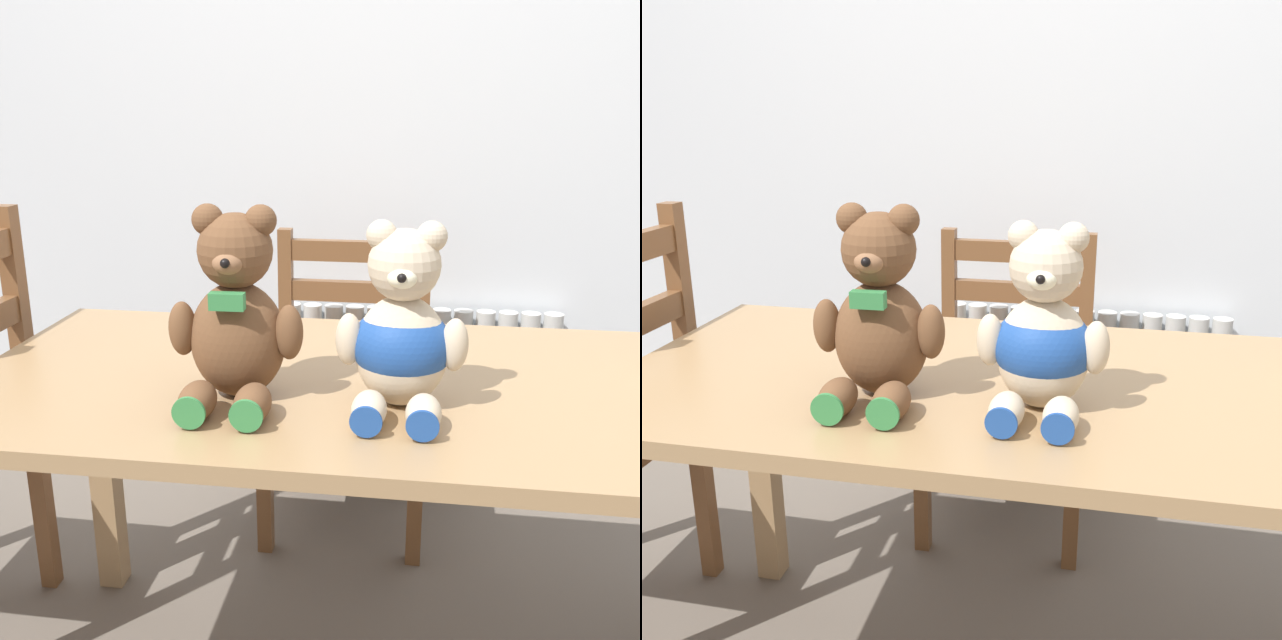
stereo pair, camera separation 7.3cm
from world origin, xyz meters
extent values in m
cube|color=silver|center=(0.00, 1.43, 1.30)|extent=(8.00, 0.04, 2.60)
cylinder|color=beige|center=(-0.35, 1.36, 0.29)|extent=(0.06, 0.06, 0.57)
cylinder|color=beige|center=(-0.28, 1.36, 0.29)|extent=(0.06, 0.06, 0.57)
cylinder|color=beige|center=(-0.21, 1.36, 0.29)|extent=(0.06, 0.06, 0.57)
cylinder|color=beige|center=(-0.14, 1.36, 0.29)|extent=(0.06, 0.06, 0.57)
cylinder|color=beige|center=(-0.07, 1.36, 0.29)|extent=(0.06, 0.06, 0.57)
cylinder|color=beige|center=(-0.01, 1.36, 0.29)|extent=(0.06, 0.06, 0.57)
cylinder|color=beige|center=(0.06, 1.36, 0.29)|extent=(0.06, 0.06, 0.57)
cylinder|color=beige|center=(0.13, 1.36, 0.29)|extent=(0.06, 0.06, 0.57)
cylinder|color=beige|center=(0.20, 1.36, 0.29)|extent=(0.06, 0.06, 0.57)
cylinder|color=beige|center=(0.27, 1.36, 0.29)|extent=(0.06, 0.06, 0.57)
cylinder|color=beige|center=(0.34, 1.36, 0.29)|extent=(0.06, 0.06, 0.57)
cylinder|color=beige|center=(0.41, 1.36, 0.29)|extent=(0.06, 0.06, 0.57)
cylinder|color=beige|center=(0.48, 1.36, 0.29)|extent=(0.06, 0.06, 0.57)
cube|color=beige|center=(0.06, 1.36, 0.02)|extent=(0.90, 0.10, 0.04)
cube|color=#9E7A51|center=(0.00, 0.35, 0.71)|extent=(1.49, 0.71, 0.03)
cube|color=#9E7A51|center=(-0.70, 0.66, 0.35)|extent=(0.06, 0.06, 0.70)
cube|color=brown|center=(-0.13, 1.02, 0.43)|extent=(0.45, 0.38, 0.03)
cube|color=brown|center=(0.07, 0.85, 0.21)|extent=(0.04, 0.04, 0.41)
cube|color=brown|center=(-0.34, 0.85, 0.21)|extent=(0.04, 0.04, 0.41)
cube|color=brown|center=(0.07, 1.19, 0.42)|extent=(0.04, 0.04, 0.85)
cube|color=brown|center=(-0.34, 1.19, 0.42)|extent=(0.04, 0.04, 0.85)
cube|color=brown|center=(-0.13, 1.19, 0.79)|extent=(0.37, 0.03, 0.06)
cube|color=brown|center=(-0.13, 1.19, 0.67)|extent=(0.37, 0.03, 0.06)
cube|color=brown|center=(-0.85, 0.62, 0.49)|extent=(0.04, 0.04, 0.98)
ellipsoid|color=brown|center=(-0.23, 0.25, 0.82)|extent=(0.16, 0.14, 0.20)
sphere|color=brown|center=(-0.23, 0.25, 0.97)|extent=(0.12, 0.12, 0.12)
sphere|color=brown|center=(-0.19, 0.25, 1.02)|extent=(0.05, 0.05, 0.05)
sphere|color=brown|center=(-0.28, 0.25, 1.02)|extent=(0.05, 0.05, 0.05)
ellipsoid|color=#8C5F3F|center=(-0.23, 0.20, 0.96)|extent=(0.05, 0.05, 0.04)
sphere|color=black|center=(-0.23, 0.18, 0.97)|extent=(0.02, 0.02, 0.02)
ellipsoid|color=brown|center=(-0.14, 0.24, 0.84)|extent=(0.05, 0.05, 0.09)
ellipsoid|color=brown|center=(-0.32, 0.23, 0.84)|extent=(0.05, 0.05, 0.09)
ellipsoid|color=brown|center=(-0.19, 0.15, 0.75)|extent=(0.06, 0.10, 0.06)
cylinder|color=#337F42|center=(-0.19, 0.10, 0.75)|extent=(0.05, 0.01, 0.05)
ellipsoid|color=brown|center=(-0.27, 0.15, 0.75)|extent=(0.06, 0.10, 0.06)
cylinder|color=#337F42|center=(-0.27, 0.10, 0.75)|extent=(0.05, 0.01, 0.05)
cube|color=#337F42|center=(-0.23, 0.19, 0.91)|extent=(0.06, 0.02, 0.03)
ellipsoid|color=beige|center=(0.04, 0.25, 0.82)|extent=(0.15, 0.13, 0.18)
sphere|color=beige|center=(0.04, 0.25, 0.96)|extent=(0.11, 0.11, 0.11)
sphere|color=beige|center=(0.08, 0.25, 1.00)|extent=(0.05, 0.05, 0.05)
sphere|color=beige|center=(0.00, 0.25, 1.00)|extent=(0.05, 0.05, 0.05)
ellipsoid|color=white|center=(0.04, 0.21, 0.95)|extent=(0.05, 0.04, 0.04)
sphere|color=black|center=(0.03, 0.19, 0.95)|extent=(0.01, 0.01, 0.01)
ellipsoid|color=beige|center=(0.12, 0.23, 0.84)|extent=(0.04, 0.04, 0.09)
ellipsoid|color=beige|center=(-0.05, 0.24, 0.84)|extent=(0.04, 0.04, 0.09)
ellipsoid|color=beige|center=(0.07, 0.15, 0.75)|extent=(0.06, 0.09, 0.05)
cylinder|color=#1E4793|center=(0.07, 0.11, 0.75)|extent=(0.05, 0.01, 0.05)
ellipsoid|color=beige|center=(-0.01, 0.16, 0.75)|extent=(0.06, 0.09, 0.05)
cylinder|color=#1E4793|center=(-0.01, 0.11, 0.75)|extent=(0.05, 0.01, 0.05)
ellipsoid|color=#1E4793|center=(0.04, 0.25, 0.83)|extent=(0.16, 0.14, 0.13)
camera|label=1|loc=(0.06, -0.84, 1.20)|focal=40.00mm
camera|label=2|loc=(0.13, -0.82, 1.20)|focal=40.00mm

